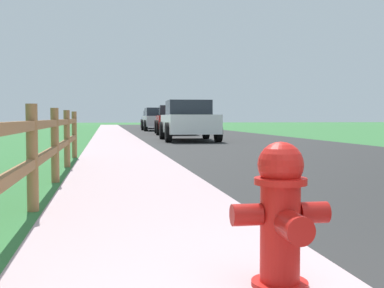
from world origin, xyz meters
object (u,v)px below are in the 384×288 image
(fire_hydrant, at_px, (281,212))
(parked_car_silver, at_px, (158,119))
(parked_car_blue, at_px, (154,119))
(parked_car_red, at_px, (174,120))
(parked_suv_white, at_px, (188,121))

(fire_hydrant, height_order, parked_car_silver, parked_car_silver)
(fire_hydrant, height_order, parked_car_blue, parked_car_blue)
(fire_hydrant, distance_m, parked_car_blue, 38.54)
(parked_car_red, distance_m, parked_car_silver, 7.31)
(fire_hydrant, bearing_deg, parked_car_red, 83.53)
(parked_car_red, bearing_deg, fire_hydrant, -96.47)
(fire_hydrant, bearing_deg, parked_suv_white, 82.26)
(parked_car_silver, distance_m, parked_car_blue, 6.98)
(parked_car_silver, bearing_deg, fire_hydrant, -94.75)
(parked_car_red, bearing_deg, parked_suv_white, -93.57)
(fire_hydrant, relative_size, parked_car_blue, 0.16)
(parked_car_silver, bearing_deg, parked_car_blue, 87.03)
(fire_hydrant, relative_size, parked_car_silver, 0.17)
(parked_car_blue, bearing_deg, parked_suv_white, -91.86)
(fire_hydrant, relative_size, parked_car_red, 0.16)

